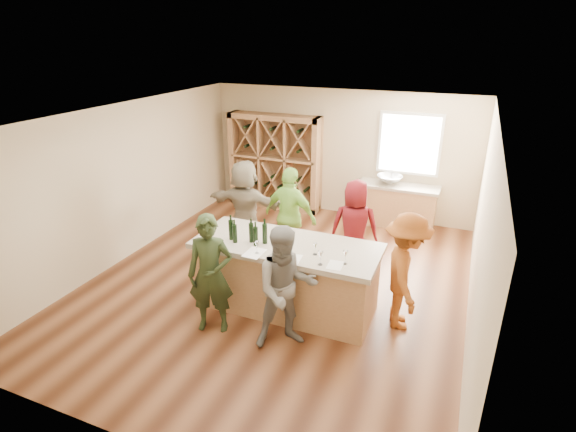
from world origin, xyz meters
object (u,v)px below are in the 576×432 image
at_px(sink, 390,180).
at_px(wine_bottle_a, 231,230).
at_px(wine_bottle_c, 251,233).
at_px(person_server, 405,272).
at_px(wine_bottle_b, 235,234).
at_px(person_far_right, 354,228).
at_px(person_near_right, 286,288).
at_px(tasting_counter_base, 287,278).
at_px(wine_bottle_e, 265,234).
at_px(person_near_left, 211,274).
at_px(wine_rack, 275,162).
at_px(person_far_mid, 290,216).
at_px(person_far_left, 246,206).
at_px(wine_bottle_d, 256,236).

distance_m(sink, wine_bottle_a, 4.31).
xyz_separation_m(wine_bottle_c, person_server, (2.18, 0.36, -0.37)).
bearing_deg(person_server, wine_bottle_b, 85.53).
bearing_deg(person_far_right, person_near_right, 69.55).
relative_size(tasting_counter_base, person_near_right, 1.52).
height_order(tasting_counter_base, person_near_right, person_near_right).
distance_m(wine_bottle_c, wine_bottle_e, 0.20).
distance_m(sink, wine_bottle_c, 4.17).
distance_m(wine_bottle_c, person_near_left, 0.86).
bearing_deg(person_server, tasting_counter_base, 82.01).
relative_size(wine_rack, wine_bottle_e, 7.34).
height_order(wine_bottle_a, wine_bottle_b, wine_bottle_a).
bearing_deg(wine_bottle_c, wine_bottle_b, -154.31).
bearing_deg(wine_bottle_a, person_far_mid, 79.06).
relative_size(tasting_counter_base, wine_bottle_e, 8.68).
height_order(sink, person_near_right, person_near_right).
bearing_deg(wine_bottle_a, person_near_left, -85.93).
distance_m(person_server, person_far_left, 3.41).
bearing_deg(person_near_left, wine_bottle_a, 75.37).
height_order(tasting_counter_base, person_far_left, person_far_left).
height_order(tasting_counter_base, person_far_mid, person_far_mid).
distance_m(tasting_counter_base, person_near_left, 1.21).
height_order(wine_bottle_e, person_server, person_server).
xyz_separation_m(tasting_counter_base, wine_bottle_b, (-0.71, -0.24, 0.72)).
bearing_deg(wine_bottle_b, person_far_left, 113.14).
bearing_deg(person_far_mid, person_far_left, 4.89).
relative_size(wine_bottle_c, person_far_left, 0.16).
height_order(sink, wine_bottle_e, wine_bottle_e).
distance_m(person_near_left, person_server, 2.68).
bearing_deg(person_far_right, sink, -106.11).
height_order(wine_bottle_d, person_far_right, person_far_right).
xyz_separation_m(wine_bottle_a, wine_bottle_d, (0.42, -0.04, -0.01)).
bearing_deg(wine_rack, person_far_mid, -60.53).
relative_size(wine_bottle_d, wine_bottle_e, 0.93).
height_order(person_far_mid, person_far_left, person_far_left).
relative_size(wine_bottle_e, person_far_left, 0.17).
height_order(person_near_right, person_far_right, person_near_right).
bearing_deg(person_far_mid, sink, -105.94).
bearing_deg(person_far_left, person_near_right, 126.81).
xyz_separation_m(wine_bottle_a, wine_bottle_b, (0.10, -0.07, -0.01)).
bearing_deg(person_far_right, person_server, 117.18).
bearing_deg(person_far_left, person_far_right, 177.94).
relative_size(person_near_right, person_server, 1.00).
xyz_separation_m(wine_bottle_c, wine_bottle_e, (0.20, 0.04, 0.00)).
height_order(wine_bottle_e, person_far_left, person_far_left).
bearing_deg(person_near_left, tasting_counter_base, 30.32).
height_order(wine_bottle_e, person_far_right, person_far_right).
xyz_separation_m(wine_bottle_b, wine_bottle_d, (0.32, 0.03, 0.00)).
bearing_deg(sink, wine_bottle_d, -106.24).
bearing_deg(person_near_left, wine_rack, 84.93).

